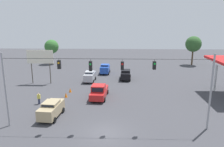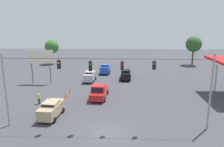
# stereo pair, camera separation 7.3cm
# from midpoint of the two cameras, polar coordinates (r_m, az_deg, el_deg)

# --- Properties ---
(ground_plane) EXTENTS (140.00, 140.00, 0.00)m
(ground_plane) POSITION_cam_midpoint_polar(r_m,az_deg,el_deg) (23.18, -1.52, -15.19)
(ground_plane) COLOR #3D3D42
(overhead_signal_span) EXTENTS (21.50, 0.38, 8.08)m
(overhead_signal_span) POSITION_cam_midpoint_polar(r_m,az_deg,el_deg) (22.35, -1.55, -1.91)
(overhead_signal_span) COLOR #939399
(overhead_signal_span) RESTS_ON ground_plane
(sedan_tan_parked_shoulder) EXTENTS (2.32, 4.51, 1.94)m
(sedan_tan_parked_shoulder) POSITION_cam_midpoint_polar(r_m,az_deg,el_deg) (27.13, -15.51, -8.92)
(sedan_tan_parked_shoulder) COLOR tan
(sedan_tan_parked_shoulder) RESTS_ON ground_plane
(pickup_truck_red_withflow_mid) EXTENTS (2.58, 5.61, 2.12)m
(pickup_truck_red_withflow_mid) POSITION_cam_midpoint_polar(r_m,az_deg,el_deg) (32.55, -3.33, -4.71)
(pickup_truck_red_withflow_mid) COLOR red
(pickup_truck_red_withflow_mid) RESTS_ON ground_plane
(sedan_black_oncoming_deep) EXTENTS (2.19, 4.59, 1.88)m
(sedan_black_oncoming_deep) POSITION_cam_midpoint_polar(r_m,az_deg,el_deg) (42.98, 3.67, -0.21)
(sedan_black_oncoming_deep) COLOR black
(sedan_black_oncoming_deep) RESTS_ON ground_plane
(sedan_blue_withflow_deep) EXTENTS (2.17, 4.02, 2.02)m
(sedan_blue_withflow_deep) POSITION_cam_midpoint_polar(r_m,az_deg,el_deg) (47.64, -1.76, 1.25)
(sedan_blue_withflow_deep) COLOR #234CB2
(sedan_blue_withflow_deep) RESTS_ON ground_plane
(sedan_silver_withflow_far) EXTENTS (2.09, 4.03, 1.97)m
(sedan_silver_withflow_far) POSITION_cam_midpoint_polar(r_m,az_deg,el_deg) (41.49, -5.74, -0.69)
(sedan_silver_withflow_far) COLOR #A8AAB2
(sedan_silver_withflow_far) RESTS_ON ground_plane
(traffic_cone_nearest) EXTENTS (0.44, 0.44, 0.72)m
(traffic_cone_nearest) POSITION_cam_midpoint_polar(r_m,az_deg,el_deg) (28.01, -15.21, -9.62)
(traffic_cone_nearest) COLOR orange
(traffic_cone_nearest) RESTS_ON ground_plane
(traffic_cone_second) EXTENTS (0.44, 0.44, 0.72)m
(traffic_cone_second) POSITION_cam_midpoint_polar(r_m,az_deg,el_deg) (29.85, -13.98, -8.08)
(traffic_cone_second) COLOR orange
(traffic_cone_second) RESTS_ON ground_plane
(traffic_cone_third) EXTENTS (0.44, 0.44, 0.72)m
(traffic_cone_third) POSITION_cam_midpoint_polar(r_m,az_deg,el_deg) (31.78, -12.84, -6.67)
(traffic_cone_third) COLOR orange
(traffic_cone_third) RESTS_ON ground_plane
(traffic_cone_fourth) EXTENTS (0.44, 0.44, 0.72)m
(traffic_cone_fourth) POSITION_cam_midpoint_polar(r_m,az_deg,el_deg) (33.61, -11.86, -5.51)
(traffic_cone_fourth) COLOR orange
(traffic_cone_fourth) RESTS_ON ground_plane
(traffic_cone_fifth) EXTENTS (0.44, 0.44, 0.72)m
(traffic_cone_fifth) POSITION_cam_midpoint_polar(r_m,az_deg,el_deg) (35.85, -10.79, -4.25)
(traffic_cone_fifth) COLOR orange
(traffic_cone_fifth) RESTS_ON ground_plane
(roadside_billboard) EXTENTS (4.79, 0.16, 6.14)m
(roadside_billboard) POSITION_cam_midpoint_polar(r_m,az_deg,el_deg) (41.36, -18.19, 3.67)
(roadside_billboard) COLOR #4C473D
(roadside_billboard) RESTS_ON ground_plane
(pedestrian) EXTENTS (0.40, 0.28, 1.59)m
(pedestrian) POSITION_cam_midpoint_polar(r_m,az_deg,el_deg) (31.84, -18.48, -6.19)
(pedestrian) COLOR #2D334C
(pedestrian) RESTS_ON ground_plane
(tree_horizon_left) EXTENTS (3.66, 3.66, 6.46)m
(tree_horizon_left) POSITION_cam_midpoint_polar(r_m,az_deg,el_deg) (60.29, -15.40, 6.74)
(tree_horizon_left) COLOR brown
(tree_horizon_left) RESTS_ON ground_plane
(tree_horizon_right) EXTENTS (4.04, 4.04, 7.46)m
(tree_horizon_right) POSITION_cam_midpoint_polar(r_m,az_deg,el_deg) (60.41, 20.60, 7.18)
(tree_horizon_right) COLOR #4C3823
(tree_horizon_right) RESTS_ON ground_plane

